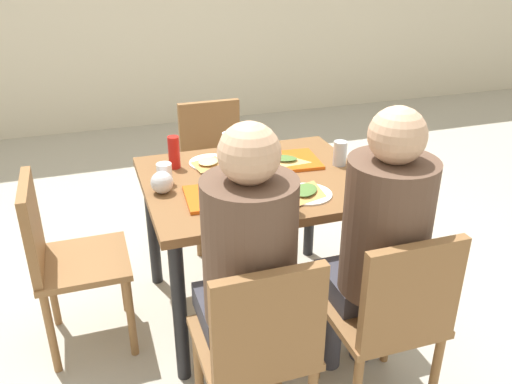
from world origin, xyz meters
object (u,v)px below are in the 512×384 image
Objects in this scene: paper_plate_near_edge at (307,194)px; soda_can at (340,153)px; pizza_slice_d at (305,191)px; plastic_cup_d at (258,145)px; condiment_bottle at (174,152)px; pizza_slice_a at (229,190)px; foil_bundle at (162,182)px; chair_left_end at (61,253)px; pizza_slice_c at (208,163)px; person_in_red at (247,262)px; paper_plate_center at (211,162)px; tray_red_far at (282,162)px; chair_far_side at (214,161)px; plastic_cup_b at (291,202)px; person_in_brown_jacket at (379,238)px; tray_red_near at (227,195)px; chair_near_left at (259,344)px; pizza_slice_b at (282,159)px; chair_near_right at (392,314)px; plastic_cup_c at (165,174)px; main_table at (256,197)px; plastic_cup_a at (229,142)px.

paper_plate_near_edge is 0.39m from soda_can.
pizza_slice_d reaches higher than paper_plate_near_edge.
condiment_bottle reaches higher than plastic_cup_d.
plastic_cup_d is at bearing 57.47° from pizza_slice_a.
chair_left_end is at bearing 177.27° from foil_bundle.
person_in_red is at bearing -95.25° from pizza_slice_c.
chair_left_end is 1.11m from paper_plate_near_edge.
person_in_red is 0.93m from paper_plate_center.
tray_red_far is at bearing 157.05° from soda_can.
plastic_cup_b is (0.03, -1.20, 0.29)m from chair_far_side.
person_in_brown_jacket reaches higher than tray_red_near.
tray_red_far is 0.53m from plastic_cup_b.
soda_can is at bearing 75.56° from person_in_brown_jacket.
chair_far_side reaches higher than foil_bundle.
pizza_slice_a is at bearing 128.35° from person_in_brown_jacket.
tray_red_near is (0.08, 0.67, 0.24)m from chair_near_left.
person_in_brown_jacket is (0.52, 0.14, 0.25)m from chair_near_left.
plastic_cup_d is at bearing 116.84° from tray_red_far.
soda_can is (0.26, -0.11, 0.05)m from tray_red_far.
tray_red_near is at bearing -68.52° from condiment_bottle.
pizza_slice_b is (0.33, -0.12, 0.02)m from paper_plate_center.
person_in_brown_jacket is (-0.00, 0.14, 0.25)m from chair_near_right.
tray_red_near is at bearing -43.26° from plastic_cup_c.
pizza_slice_d is 0.19m from plastic_cup_b.
pizza_slice_c is 0.56m from pizza_slice_d.
chair_left_end reaches higher than foil_bundle.
chair_near_left is 1.11m from condiment_bottle.
pizza_slice_d reaches higher than tray_red_far.
tray_red_near is at bearing -136.71° from pizza_slice_a.
plastic_cup_d is at bearing 22.95° from plastic_cup_c.
pizza_slice_a reaches higher than main_table.
plastic_cup_d is (0.52, 0.22, 0.00)m from plastic_cup_c.
paper_plate_near_edge is at bearing -53.75° from pizza_slice_c.
chair_near_right is 0.84m from tray_red_near.
chair_near_right is 1.26m from plastic_cup_a.
tray_red_near and tray_red_far have the same top height.
paper_plate_near_edge is 2.20× the size of plastic_cup_c.
main_table is 10.38× the size of plastic_cup_c.
tray_red_near is 0.02m from pizza_slice_a.
pizza_slice_d is at bearing -16.85° from pizza_slice_a.
pizza_slice_d is 0.64m from plastic_cup_c.
chair_near_right is 1.16m from plastic_cup_d.
chair_far_side is at bearing 59.88° from condiment_bottle.
person_in_brown_jacket is at bearing 15.10° from chair_near_left.
plastic_cup_d is (0.36, 1.11, 0.29)m from chair_near_left.
chair_near_right is 0.91m from soda_can.
chair_left_end is 0.54m from foil_bundle.
plastic_cup_c is at bearing 136.74° from tray_red_near.
chair_left_end is at bearing -163.68° from pizza_slice_c.
pizza_slice_d is at bearing -20.11° from foil_bundle.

